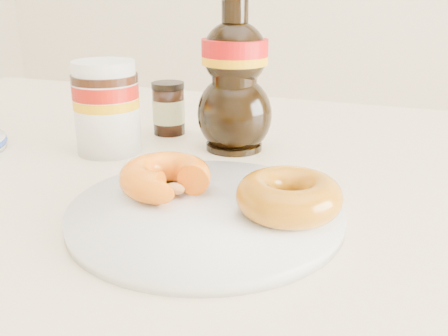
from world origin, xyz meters
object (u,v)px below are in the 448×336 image
(dining_table, at_px, (188,232))
(nutella_jar, at_px, (106,104))
(donut_bitten, at_px, (165,177))
(plate, at_px, (206,212))
(donut_whole, at_px, (289,196))
(dark_jar, at_px, (169,109))
(syrup_bottle, at_px, (235,76))

(dining_table, height_order, nutella_jar, nutella_jar)
(dining_table, relative_size, donut_bitten, 14.93)
(plate, height_order, donut_whole, donut_whole)
(donut_whole, bearing_deg, donut_bitten, 177.54)
(donut_whole, distance_m, nutella_jar, 0.31)
(dining_table, xyz_separation_m, donut_whole, (0.15, -0.10, 0.11))
(plate, bearing_deg, dark_jar, 123.34)
(dining_table, xyz_separation_m, nutella_jar, (-0.13, 0.03, 0.15))
(donut_whole, relative_size, nutella_jar, 0.81)
(nutella_jar, distance_m, dark_jar, 0.12)
(donut_whole, distance_m, dark_jar, 0.34)
(dining_table, relative_size, plate, 5.29)
(plate, bearing_deg, nutella_jar, 144.23)
(syrup_bottle, bearing_deg, donut_whole, -58.15)
(dark_jar, bearing_deg, nutella_jar, -108.33)
(donut_bitten, distance_m, nutella_jar, 0.20)
(plate, bearing_deg, donut_whole, 9.12)
(donut_whole, bearing_deg, plate, -170.88)
(dining_table, bearing_deg, syrup_bottle, 76.84)
(syrup_bottle, relative_size, dark_jar, 2.57)
(dark_jar, bearing_deg, donut_whole, -44.54)
(dining_table, bearing_deg, dark_jar, 123.70)
(nutella_jar, height_order, syrup_bottle, syrup_bottle)
(dining_table, relative_size, nutella_jar, 11.46)
(donut_bitten, xyz_separation_m, donut_whole, (0.13, -0.01, 0.00))
(dining_table, xyz_separation_m, dark_jar, (-0.09, 0.14, 0.12))
(donut_whole, bearing_deg, nutella_jar, 154.59)
(plate, xyz_separation_m, dark_jar, (-0.17, 0.25, 0.03))
(dark_jar, bearing_deg, dining_table, -56.30)
(donut_bitten, xyz_separation_m, nutella_jar, (-0.15, 0.13, 0.04))
(donut_bitten, distance_m, dark_jar, 0.26)
(nutella_jar, bearing_deg, syrup_bottle, 24.85)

